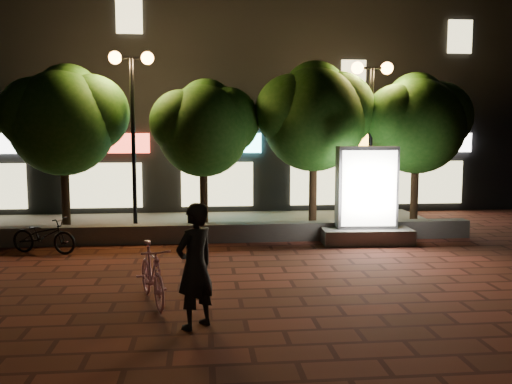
{
  "coord_description": "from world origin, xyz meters",
  "views": [
    {
      "loc": [
        0.46,
        -10.56,
        3.01
      ],
      "look_at": [
        1.67,
        1.5,
        1.64
      ],
      "focal_mm": 37.73,
      "sensor_mm": 36.0,
      "label": 1
    }
  ],
  "objects": [
    {
      "name": "ground",
      "position": [
        0.0,
        0.0,
        0.0
      ],
      "size": [
        80.0,
        80.0,
        0.0
      ],
      "primitive_type": "plane",
      "color": "#5D261D",
      "rests_on": "ground"
    },
    {
      "name": "retaining_wall",
      "position": [
        0.0,
        4.0,
        0.25
      ],
      "size": [
        16.0,
        0.45,
        0.5
      ],
      "primitive_type": "cube",
      "color": "slate",
      "rests_on": "ground"
    },
    {
      "name": "sidewalk",
      "position": [
        0.0,
        6.5,
        0.04
      ],
      "size": [
        16.0,
        5.0,
        0.08
      ],
      "primitive_type": "cube",
      "color": "slate",
      "rests_on": "ground"
    },
    {
      "name": "building_block",
      "position": [
        -0.01,
        12.99,
        5.0
      ],
      "size": [
        28.0,
        8.12,
        11.3
      ],
      "color": "black",
      "rests_on": "ground"
    },
    {
      "name": "tree_left",
      "position": [
        -3.45,
        5.46,
        3.44
      ],
      "size": [
        3.6,
        3.0,
        4.89
      ],
      "color": "black",
      "rests_on": "sidewalk"
    },
    {
      "name": "tree_mid",
      "position": [
        0.55,
        5.46,
        3.22
      ],
      "size": [
        3.24,
        2.7,
        4.5
      ],
      "color": "black",
      "rests_on": "sidewalk"
    },
    {
      "name": "tree_right",
      "position": [
        3.86,
        5.46,
        3.57
      ],
      "size": [
        3.72,
        3.1,
        5.07
      ],
      "color": "black",
      "rests_on": "sidewalk"
    },
    {
      "name": "tree_far_right",
      "position": [
        7.05,
        5.46,
        3.37
      ],
      "size": [
        3.48,
        2.9,
        4.76
      ],
      "color": "black",
      "rests_on": "sidewalk"
    },
    {
      "name": "street_lamp_left",
      "position": [
        -1.5,
        5.2,
        4.03
      ],
      "size": [
        1.26,
        0.36,
        5.18
      ],
      "color": "black",
      "rests_on": "sidewalk"
    },
    {
      "name": "street_lamp_right",
      "position": [
        5.5,
        5.2,
        3.89
      ],
      "size": [
        1.26,
        0.36,
        4.98
      ],
      "color": "black",
      "rests_on": "sidewalk"
    },
    {
      "name": "ad_kiosk",
      "position": [
        4.87,
        3.5,
        1.06
      ],
      "size": [
        2.47,
        1.32,
        2.62
      ],
      "color": "slate",
      "rests_on": "ground"
    },
    {
      "name": "scooter_pink",
      "position": [
        -0.44,
        -1.22,
        0.53
      ],
      "size": [
        1.0,
        1.84,
        1.07
      ],
      "primitive_type": "imported",
      "rotation": [
        0.0,
        0.0,
        0.3
      ],
      "color": "pink",
      "rests_on": "ground"
    },
    {
      "name": "rider",
      "position": [
        0.33,
        -2.49,
        0.97
      ],
      "size": [
        0.83,
        0.83,
        1.94
      ],
      "primitive_type": "imported",
      "rotation": [
        0.0,
        0.0,
        3.9
      ],
      "color": "black",
      "rests_on": "ground"
    },
    {
      "name": "scooter_parked",
      "position": [
        -3.47,
        3.0,
        0.45
      ],
      "size": [
        1.82,
        1.1,
        0.9
      ],
      "primitive_type": "imported",
      "rotation": [
        0.0,
        0.0,
        1.26
      ],
      "color": "black",
      "rests_on": "ground"
    }
  ]
}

